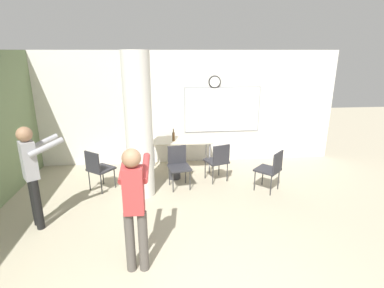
{
  "coord_description": "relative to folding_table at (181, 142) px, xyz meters",
  "views": [
    {
      "loc": [
        -0.41,
        -2.38,
        2.77
      ],
      "look_at": [
        0.07,
        2.47,
        1.26
      ],
      "focal_mm": 28.0,
      "sensor_mm": 36.0,
      "label": 1
    }
  ],
  "objects": [
    {
      "name": "wall_back",
      "position": [
        0.03,
        0.62,
        0.7
      ],
      "size": [
        8.0,
        0.15,
        2.8
      ],
      "color": "silver",
      "rests_on": "ground_plane"
    },
    {
      "name": "support_pillar",
      "position": [
        -0.87,
        -1.24,
        0.7
      ],
      "size": [
        0.52,
        0.52,
        2.8
      ],
      "color": "silver",
      "rests_on": "ground_plane"
    },
    {
      "name": "folding_table",
      "position": [
        0.0,
        0.0,
        0.0
      ],
      "size": [
        1.44,
        0.69,
        0.76
      ],
      "color": "beige",
      "rests_on": "ground_plane"
    },
    {
      "name": "bottle_on_table",
      "position": [
        -0.17,
        -0.1,
        0.17
      ],
      "size": [
        0.06,
        0.06,
        0.29
      ],
      "color": "#4C3319",
      "rests_on": "folding_table"
    },
    {
      "name": "waste_bin",
      "position": [
        -0.18,
        -0.52,
        -0.52
      ],
      "size": [
        0.27,
        0.27,
        0.35
      ],
      "color": "#38383D",
      "rests_on": "ground_plane"
    },
    {
      "name": "chair_table_right",
      "position": [
        0.77,
        -0.77,
        -0.19
      ],
      "size": [
        0.56,
        0.56,
        0.87
      ],
      "color": "#2D2D33",
      "rests_on": "ground_plane"
    },
    {
      "name": "chair_near_pillar",
      "position": [
        -1.75,
        -0.98,
        -0.19
      ],
      "size": [
        0.62,
        0.62,
        0.87
      ],
      "color": "#2D2D33",
      "rests_on": "ground_plane"
    },
    {
      "name": "chair_table_front",
      "position": [
        -0.11,
        -0.95,
        -0.19
      ],
      "size": [
        0.51,
        0.51,
        0.87
      ],
      "color": "#2D2D33",
      "rests_on": "ground_plane"
    },
    {
      "name": "chair_mid_room",
      "position": [
        1.75,
        -1.37,
        -0.19
      ],
      "size": [
        0.62,
        0.62,
        0.87
      ],
      "color": "#2D2D33",
      "rests_on": "ground_plane"
    },
    {
      "name": "person_playing_front",
      "position": [
        -0.79,
        -3.43,
        0.29
      ],
      "size": [
        0.38,
        0.67,
        1.68
      ],
      "color": "#514C47",
      "rests_on": "ground_plane"
    },
    {
      "name": "person_watching_back",
      "position": [
        -2.47,
        -2.24,
        0.3
      ],
      "size": [
        0.68,
        0.6,
        1.69
      ],
      "color": "black",
      "rests_on": "ground_plane"
    }
  ]
}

